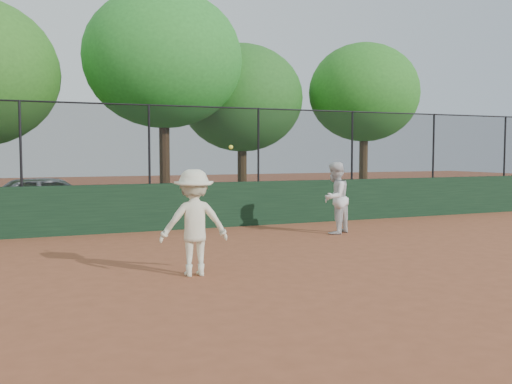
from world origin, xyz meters
name	(u,v)px	position (x,y,z in m)	size (l,w,h in m)	color
ground	(264,276)	(0.00, 0.00, 0.00)	(80.00, 80.00, 0.00)	#964E30
back_wall	(169,207)	(0.00, 6.00, 0.60)	(26.00, 0.20, 1.20)	#17321D
grass_strip	(126,209)	(0.00, 12.00, 0.00)	(36.00, 12.00, 0.01)	#294B17
parked_car	(51,198)	(-2.69, 9.02, 0.68)	(1.61, 3.99, 1.36)	#9DA1A6
player_second	(335,198)	(3.56, 3.72, 0.88)	(0.86, 0.67, 1.76)	silver
player_main	(194,223)	(-1.01, 0.52, 0.86)	(1.19, 0.84, 2.11)	beige
fence_assembly	(168,143)	(-0.03, 6.00, 2.24)	(26.00, 0.06, 2.00)	black
tree_2	(163,59)	(1.20, 11.21, 5.19)	(5.51, 5.01, 7.58)	#432A17
tree_3	(242,98)	(4.65, 12.57, 4.10)	(4.85, 4.41, 6.21)	#422C16
tree_4	(364,93)	(9.54, 11.42, 4.41)	(4.60, 4.18, 6.41)	#4C321B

